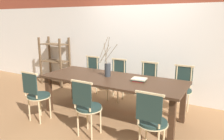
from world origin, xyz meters
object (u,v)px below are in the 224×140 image
object	(u,v)px
chair_near_center	(152,120)
chair_far_center	(147,82)
dining_table	(112,83)
vase_centerpiece	(108,69)
shelving_rack	(55,61)
book_stack	(139,80)

from	to	relation	value
chair_near_center	chair_far_center	world-z (taller)	same
dining_table	vase_centerpiece	distance (m)	0.27
chair_near_center	chair_far_center	bearing A→B (deg)	112.21
chair_far_center	vase_centerpiece	xyz separation A→B (m)	(-0.50, -0.73, 0.36)
vase_centerpiece	shelving_rack	distance (m)	2.45
chair_near_center	book_stack	bearing A→B (deg)	121.57
book_stack	shelving_rack	size ratio (longest dim) A/B	0.20
chair_near_center	book_stack	world-z (taller)	chair_near_center
dining_table	shelving_rack	xyz separation A→B (m)	(-2.37, 1.05, -0.01)
dining_table	chair_far_center	size ratio (longest dim) A/B	2.84
dining_table	chair_near_center	world-z (taller)	chair_near_center
chair_near_center	vase_centerpiece	bearing A→B (deg)	142.99
vase_centerpiece	book_stack	xyz separation A→B (m)	(0.62, -0.01, -0.11)
chair_far_center	vase_centerpiece	distance (m)	0.96
vase_centerpiece	book_stack	world-z (taller)	vase_centerpiece
book_stack	chair_far_center	bearing A→B (deg)	99.36
vase_centerpiece	shelving_rack	xyz separation A→B (m)	(-2.23, 0.98, -0.23)
book_stack	shelving_rack	xyz separation A→B (m)	(-2.86, 0.99, -0.12)
chair_near_center	shelving_rack	bearing A→B (deg)	151.33
vase_centerpiece	chair_far_center	bearing A→B (deg)	55.25
dining_table	book_stack	bearing A→B (deg)	7.68
dining_table	chair_far_center	world-z (taller)	chair_far_center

